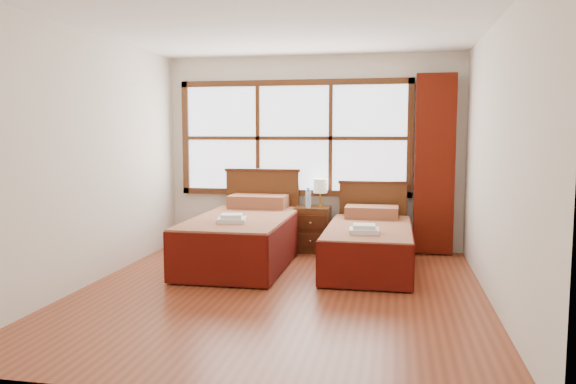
# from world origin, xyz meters

# --- Properties ---
(floor) EXTENTS (4.50, 4.50, 0.00)m
(floor) POSITION_xyz_m (0.00, 0.00, 0.00)
(floor) COLOR brown
(floor) RESTS_ON ground
(ceiling) EXTENTS (4.50, 4.50, 0.00)m
(ceiling) POSITION_xyz_m (0.00, 0.00, 2.60)
(ceiling) COLOR white
(ceiling) RESTS_ON wall_back
(wall_back) EXTENTS (4.00, 0.00, 4.00)m
(wall_back) POSITION_xyz_m (0.00, 2.25, 1.30)
(wall_back) COLOR silver
(wall_back) RESTS_ON floor
(wall_left) EXTENTS (0.00, 4.50, 4.50)m
(wall_left) POSITION_xyz_m (-2.00, 0.00, 1.30)
(wall_left) COLOR silver
(wall_left) RESTS_ON floor
(wall_right) EXTENTS (0.00, 4.50, 4.50)m
(wall_right) POSITION_xyz_m (2.00, 0.00, 1.30)
(wall_right) COLOR silver
(wall_right) RESTS_ON floor
(window) EXTENTS (3.16, 0.06, 1.56)m
(window) POSITION_xyz_m (-0.25, 2.21, 1.50)
(window) COLOR white
(window) RESTS_ON wall_back
(curtain) EXTENTS (0.50, 0.16, 2.30)m
(curtain) POSITION_xyz_m (1.60, 2.11, 1.17)
(curtain) COLOR #5D1509
(curtain) RESTS_ON wall_back
(bed_left) EXTENTS (1.11, 2.16, 1.09)m
(bed_left) POSITION_xyz_m (-0.67, 1.20, 0.33)
(bed_left) COLOR #3F1C0D
(bed_left) RESTS_ON floor
(bed_right) EXTENTS (0.97, 1.99, 0.94)m
(bed_right) POSITION_xyz_m (0.82, 1.20, 0.29)
(bed_right) COLOR #3F1C0D
(bed_right) RESTS_ON floor
(nightstand) EXTENTS (0.45, 0.44, 0.60)m
(nightstand) POSITION_xyz_m (0.04, 1.99, 0.30)
(nightstand) COLOR #4E2811
(nightstand) RESTS_ON floor
(towels_left) EXTENTS (0.35, 0.32, 0.09)m
(towels_left) POSITION_xyz_m (-0.68, 0.66, 0.62)
(towels_left) COLOR white
(towels_left) RESTS_ON bed_left
(towels_right) EXTENTS (0.33, 0.29, 0.09)m
(towels_right) POSITION_xyz_m (0.79, 0.69, 0.54)
(towels_right) COLOR white
(towels_right) RESTS_ON bed_right
(lamp) EXTENTS (0.19, 0.19, 0.37)m
(lamp) POSITION_xyz_m (0.13, 2.09, 0.86)
(lamp) COLOR gold
(lamp) RESTS_ON nightstand
(bottle_near) EXTENTS (0.07, 0.07, 0.26)m
(bottle_near) POSITION_xyz_m (-0.02, 1.96, 0.72)
(bottle_near) COLOR #ABC8DC
(bottle_near) RESTS_ON nightstand
(bottle_far) EXTENTS (0.06, 0.06, 0.24)m
(bottle_far) POSITION_xyz_m (0.00, 1.88, 0.71)
(bottle_far) COLOR #ABC8DC
(bottle_far) RESTS_ON nightstand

